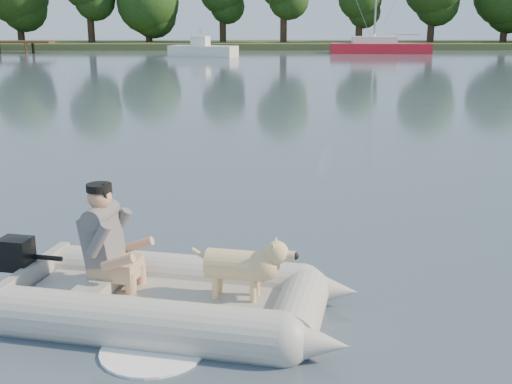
{
  "coord_description": "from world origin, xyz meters",
  "views": [
    {
      "loc": [
        0.12,
        -5.71,
        2.98
      ],
      "look_at": [
        0.23,
        2.48,
        0.75
      ],
      "focal_mm": 45.0,
      "sensor_mm": 36.0,
      "label": 1
    }
  ],
  "objects_px": {
    "dinghy": "(170,259)",
    "sailboat": "(379,47)",
    "man": "(104,235)",
    "motorboat": "(203,43)",
    "dog": "(236,270)"
  },
  "relations": [
    {
      "from": "motorboat",
      "to": "man",
      "type": "bearing_deg",
      "value": -67.71
    },
    {
      "from": "dinghy",
      "to": "man",
      "type": "height_order",
      "value": "man"
    },
    {
      "from": "dinghy",
      "to": "sailboat",
      "type": "relative_size",
      "value": 0.42
    },
    {
      "from": "dinghy",
      "to": "sailboat",
      "type": "height_order",
      "value": "sailboat"
    },
    {
      "from": "dinghy",
      "to": "sailboat",
      "type": "xyz_separation_m",
      "value": [
        12.16,
        50.57,
        -0.11
      ]
    },
    {
      "from": "dinghy",
      "to": "man",
      "type": "relative_size",
      "value": 4.38
    },
    {
      "from": "dog",
      "to": "motorboat",
      "type": "distance_m",
      "value": 46.23
    },
    {
      "from": "dinghy",
      "to": "dog",
      "type": "bearing_deg",
      "value": 4.57
    },
    {
      "from": "dog",
      "to": "sailboat",
      "type": "height_order",
      "value": "sailboat"
    },
    {
      "from": "dinghy",
      "to": "dog",
      "type": "xyz_separation_m",
      "value": [
        0.67,
        -0.1,
        -0.08
      ]
    },
    {
      "from": "dinghy",
      "to": "man",
      "type": "distance_m",
      "value": 0.76
    },
    {
      "from": "motorboat",
      "to": "sailboat",
      "type": "bearing_deg",
      "value": 36.75
    },
    {
      "from": "sailboat",
      "to": "dog",
      "type": "bearing_deg",
      "value": -99.06
    },
    {
      "from": "dog",
      "to": "sailboat",
      "type": "bearing_deg",
      "value": 90.17
    },
    {
      "from": "dog",
      "to": "motorboat",
      "type": "bearing_deg",
      "value": 107.2
    }
  ]
}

